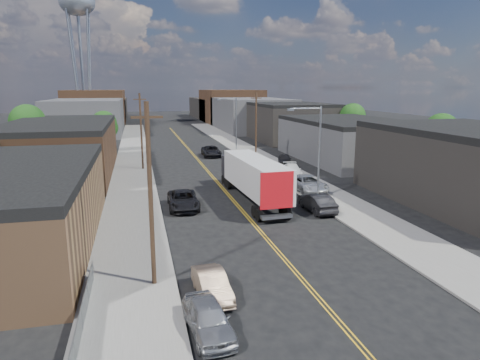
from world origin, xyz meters
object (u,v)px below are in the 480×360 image
car_left_b (212,284)px  car_right_lot_a (308,183)px  water_tower (77,8)px  car_right_oncoming (317,203)px  semi_truck (251,175)px  car_right_lot_c (285,160)px  car_ahead_truck (211,151)px  car_left_c (183,200)px  car_left_a (208,318)px  car_right_lot_b (292,170)px

car_left_b → car_right_lot_a: size_ratio=0.69×
water_tower → car_right_oncoming: water_tower is taller
car_left_b → car_right_oncoming: 17.69m
semi_truck → car_right_oncoming: semi_truck is taller
car_right_lot_a → car_left_b: bearing=-125.9°
car_left_b → car_right_lot_c: car_right_lot_c is taller
car_ahead_truck → car_right_lot_c: bearing=-49.5°
car_left_b → car_left_c: car_left_c is taller
car_left_a → car_ahead_truck: 50.08m
semi_truck → car_right_lot_b: size_ratio=3.42×
semi_truck → car_left_b: (-7.11, -18.81, -1.73)m
car_left_c → car_right_lot_c: (16.00, 18.13, 0.11)m
car_left_c → car_right_lot_c: car_right_lot_c is taller
car_right_oncoming → car_ahead_truck: car_ahead_truck is taller
car_left_c → car_right_oncoming: 11.90m
car_left_c → semi_truck: bearing=16.1°
semi_truck → car_left_a: semi_truck is taller
semi_truck → car_left_b: 20.19m
water_tower → car_ahead_truck: 68.04m
car_right_lot_a → car_right_lot_c: size_ratio=1.33×
car_left_c → car_right_oncoming: (11.31, -3.70, 0.02)m
car_right_lot_a → car_right_lot_b: bearing=79.2°
car_right_lot_b → car_left_b: bearing=-106.3°
car_left_a → car_ahead_truck: size_ratio=0.73×
car_left_a → semi_truck: bearing=65.2°
car_right_lot_c → car_ahead_truck: car_right_lot_c is taller
water_tower → car_right_lot_a: size_ratio=6.24×
car_right_oncoming → water_tower: bearing=-74.0°
car_left_b → semi_truck: bearing=65.2°
car_left_a → car_left_c: 20.39m
water_tower → car_right_lot_b: water_tower is taller
semi_truck → car_right_lot_b: (7.69, 9.19, -1.57)m
water_tower → car_right_lot_b: 85.76m
car_left_c → car_right_lot_b: bearing=38.5°
semi_truck → car_left_b: semi_truck is taller
semi_truck → car_right_lot_a: (6.42, 1.19, -1.43)m
car_left_a → car_ahead_truck: (8.62, 49.33, 0.09)m
car_left_a → car_right_lot_a: car_right_lot_a is taller
semi_truck → car_left_c: semi_truck is taller
car_right_oncoming → car_right_lot_b: size_ratio=1.04×
water_tower → car_right_lot_c: water_tower is taller
water_tower → car_ahead_truck: size_ratio=6.27×
car_left_c → car_right_lot_a: size_ratio=0.96×
water_tower → car_right_lot_a: (30.20, -82.00, -29.68)m
semi_truck → car_right_lot_b: 12.09m
car_left_b → car_left_c: (0.34, 17.02, 0.11)m
car_right_lot_a → car_right_lot_b: 8.10m
car_ahead_truck → water_tower: bearing=116.2°
car_right_lot_b → semi_truck: bearing=-118.4°
semi_truck → car_left_a: size_ratio=3.77×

